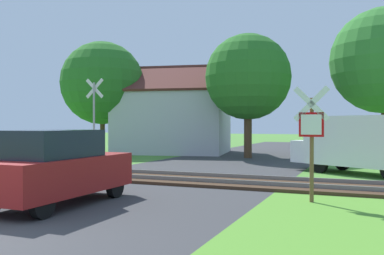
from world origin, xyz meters
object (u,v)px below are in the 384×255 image
tree_center (248,77)px  parked_car (57,167)px  crossing_sign_far (94,117)px  tree_right (384,61)px  stop_sign_near (312,134)px  tree_left (102,83)px  house (174,120)px  mail_truck (360,142)px

tree_center → parked_car: tree_center is taller
crossing_sign_far → tree_right: size_ratio=0.48×
stop_sign_near → tree_right: (2.12, 14.64, 3.70)m
tree_right → tree_left: (-17.16, -1.38, -0.72)m
tree_right → parked_car: 19.43m
tree_right → tree_left: bearing=-175.4°
stop_sign_near → tree_right: bearing=-94.9°
crossing_sign_far → tree_center: size_ratio=0.56×
parked_car → crossing_sign_far: bearing=119.3°
stop_sign_near → parked_car: stop_sign_near is taller
house → tree_right: (12.91, -0.74, 3.18)m
parked_car → tree_center: bearing=87.9°
house → parked_car: (5.27, -18.03, -1.30)m
crossing_sign_far → tree_center: tree_center is taller
tree_right → house: bearing=176.7°
stop_sign_near → house: house is taller
house → tree_right: size_ratio=1.01×
tree_right → tree_center: size_ratio=1.17×
crossing_sign_far → stop_sign_near: bearing=-29.6°
tree_left → house: bearing=26.5°
tree_center → parked_car: bearing=-91.8°
mail_truck → tree_right: bearing=22.2°
house → parked_car: size_ratio=2.08×
tree_right → tree_left: tree_right is taller
tree_right → tree_center: 7.38m
stop_sign_near → tree_right: tree_right is taller
tree_right → tree_center: tree_right is taller
mail_truck → parked_car: (-6.53, -9.44, -0.34)m
crossing_sign_far → tree_right: bearing=36.2°
tree_right → tree_left: 17.23m
tree_center → mail_truck: (6.04, -6.20, -3.37)m
tree_right → mail_truck: (-1.11, -7.85, -4.13)m
tree_right → mail_truck: bearing=-98.0°
tree_left → mail_truck: (16.05, -6.48, -3.42)m
stop_sign_near → crossing_sign_far: crossing_sign_far is taller
tree_right → parked_car: tree_right is taller
house → mail_truck: bearing=-46.4°
tree_center → mail_truck: size_ratio=1.37×
stop_sign_near → house: bearing=-51.7°
crossing_sign_far → tree_left: size_ratio=0.53×
stop_sign_near → mail_truck: bearing=-95.2°
stop_sign_near → tree_center: size_ratio=0.40×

